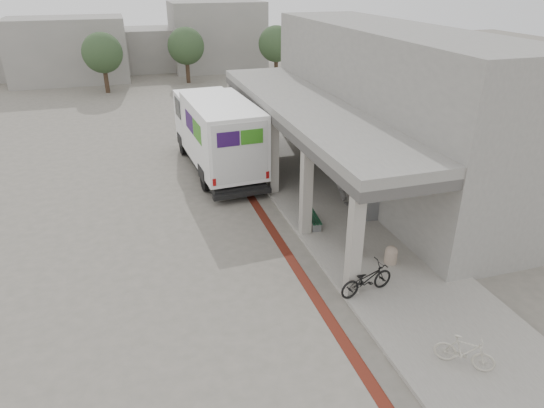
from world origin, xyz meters
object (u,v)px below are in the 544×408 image
object	(u,v)px
bench	(312,217)
bicycle_black	(367,279)
fedex_truck	(217,132)
utility_cabinet	(370,206)
bicycle_cream	(465,352)

from	to	relation	value
bench	bicycle_black	bearing A→B (deg)	-84.88
fedex_truck	utility_cabinet	size ratio (longest dim) A/B	8.33
bench	bicycle_black	xyz separation A→B (m)	(-0.10, -4.73, 0.22)
bicycle_cream	fedex_truck	bearing A→B (deg)	54.08
utility_cabinet	bicycle_cream	bearing A→B (deg)	-95.99
fedex_truck	bench	world-z (taller)	fedex_truck
bicycle_black	bicycle_cream	size ratio (longest dim) A/B	1.26
bench	bicycle_cream	world-z (taller)	bicycle_cream
bench	bicycle_black	distance (m)	4.74
bench	bicycle_cream	bearing A→B (deg)	-78.11
bicycle_cream	bicycle_black	bearing A→B (deg)	57.06
fedex_truck	bench	distance (m)	7.59
utility_cabinet	fedex_truck	bearing A→B (deg)	128.20
bench	bicycle_cream	distance (m)	8.27
bench	utility_cabinet	world-z (taller)	utility_cabinet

